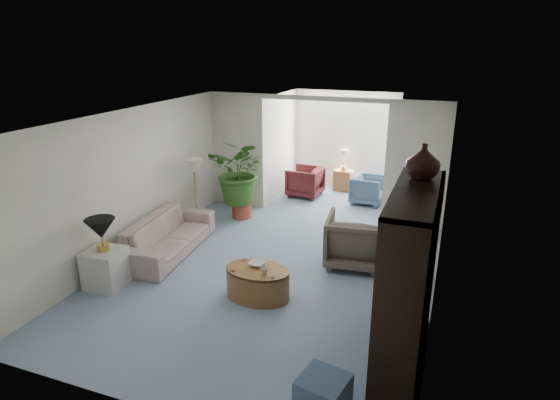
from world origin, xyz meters
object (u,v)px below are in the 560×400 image
at_px(sofa, 168,235).
at_px(coffee_bowl, 257,264).
at_px(wingback_chair, 355,240).
at_px(cabinet_urn, 423,161).
at_px(entertainment_cabinet, 409,280).
at_px(sunroom_table, 343,180).
at_px(side_table_dark, 400,247).
at_px(plant_pot, 242,210).
at_px(framed_picture, 442,194).
at_px(end_table, 106,268).
at_px(coffee_cup, 264,271).
at_px(floor_lamp, 194,166).
at_px(table_lamp, 101,229).
at_px(sunroom_chair_maroon, 305,182).
at_px(ottoman, 323,394).
at_px(coffee_table, 258,283).
at_px(sunroom_chair_blue, 368,190).

relative_size(sofa, coffee_bowl, 9.57).
bearing_deg(wingback_chair, cabinet_urn, 114.26).
relative_size(entertainment_cabinet, sunroom_table, 4.01).
height_order(side_table_dark, plant_pot, side_table_dark).
xyz_separation_m(framed_picture, end_table, (-4.63, -0.99, -1.41)).
bearing_deg(side_table_dark, coffee_cup, -130.05).
relative_size(end_table, coffee_cup, 5.56).
height_order(framed_picture, cabinet_urn, cabinet_urn).
bearing_deg(sofa, cabinet_urn, -109.35).
bearing_deg(floor_lamp, table_lamp, -91.26).
bearing_deg(framed_picture, entertainment_cabinet, -100.98).
relative_size(table_lamp, sunroom_chair_maroon, 0.57).
xyz_separation_m(table_lamp, coffee_cup, (2.42, 0.40, -0.44)).
height_order(table_lamp, cabinet_urn, cabinet_urn).
bearing_deg(table_lamp, ottoman, -18.90).
relative_size(table_lamp, coffee_bowl, 1.92).
height_order(floor_lamp, ottoman, floor_lamp).
bearing_deg(sunroom_chair_maroon, side_table_dark, 45.32).
bearing_deg(coffee_cup, cabinet_urn, -2.79).
distance_m(side_table_dark, cabinet_urn, 2.85).
bearing_deg(side_table_dark, coffee_table, -134.06).
relative_size(framed_picture, sunroom_chair_maroon, 0.65).
xyz_separation_m(wingback_chair, sunroom_table, (-1.12, 3.92, -0.17)).
bearing_deg(entertainment_cabinet, coffee_bowl, 159.91).
height_order(ottoman, sunroom_table, sunroom_table).
relative_size(cabinet_urn, sunroom_chair_maroon, 0.51).
height_order(cabinet_urn, plant_pot, cabinet_urn).
bearing_deg(coffee_bowl, cabinet_urn, -7.75).
relative_size(end_table, sunroom_table, 1.14).
bearing_deg(end_table, coffee_cup, 9.37).
relative_size(coffee_cup, sunroom_chair_blue, 0.15).
distance_m(coffee_bowl, sunroom_chair_maroon, 4.67).
distance_m(table_lamp, side_table_dark, 4.72).
bearing_deg(cabinet_urn, plant_pot, 140.55).
height_order(end_table, coffee_table, end_table).
bearing_deg(entertainment_cabinet, wingback_chair, 115.07).
distance_m(framed_picture, side_table_dark, 2.03).
relative_size(coffee_cup, entertainment_cabinet, 0.05).
bearing_deg(framed_picture, sofa, 175.34).
relative_size(coffee_cup, sunroom_chair_maroon, 0.14).
bearing_deg(table_lamp, sofa, 81.57).
bearing_deg(entertainment_cabinet, sunroom_chair_maroon, 118.39).
bearing_deg(coffee_cup, entertainment_cabinet, -16.78).
height_order(floor_lamp, wingback_chair, floor_lamp).
distance_m(sofa, wingback_chair, 3.23).
bearing_deg(entertainment_cabinet, floor_lamp, 147.31).
xyz_separation_m(sunroom_chair_blue, sunroom_table, (-0.75, 0.75, -0.06)).
bearing_deg(table_lamp, wingback_chair, 31.32).
height_order(framed_picture, table_lamp, framed_picture).
bearing_deg(end_table, ottoman, -18.90).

